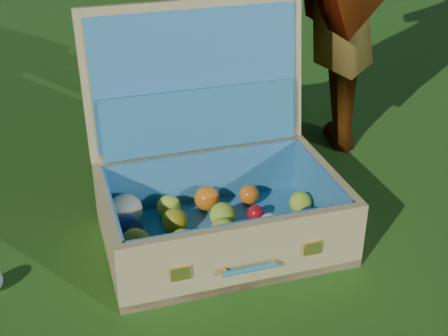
# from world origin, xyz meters

# --- Properties ---
(ground) EXTENTS (60.00, 60.00, 0.00)m
(ground) POSITION_xyz_m (0.00, 0.00, 0.00)
(ground) COLOR #215114
(ground) RESTS_ON ground
(suitcase) EXTENTS (0.83, 0.75, 0.65)m
(suitcase) POSITION_xyz_m (-0.01, 0.20, 0.18)
(suitcase) COLOR tan
(suitcase) RESTS_ON ground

